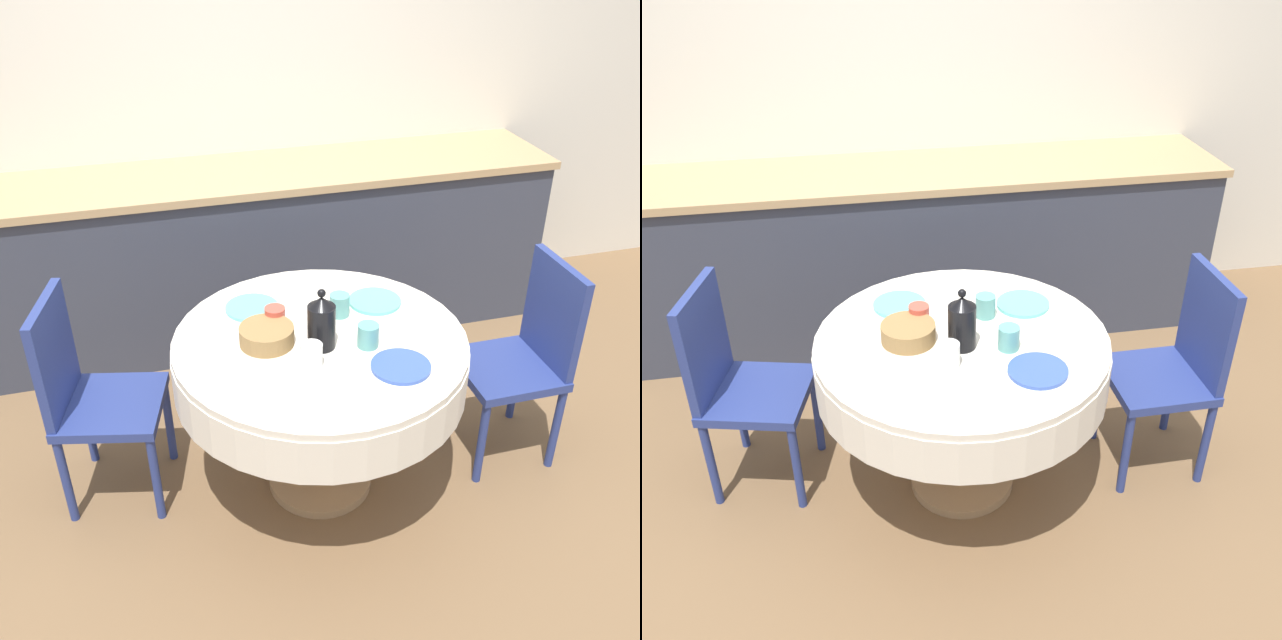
% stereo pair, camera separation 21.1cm
% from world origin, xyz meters
% --- Properties ---
extents(ground_plane, '(12.00, 12.00, 0.00)m').
position_xyz_m(ground_plane, '(0.00, 0.00, 0.00)').
color(ground_plane, brown).
extents(wall_back, '(7.00, 0.05, 2.60)m').
position_xyz_m(wall_back, '(0.00, 1.66, 1.30)').
color(wall_back, silver).
rests_on(wall_back, ground_plane).
extents(kitchen_counter, '(3.24, 0.64, 0.95)m').
position_xyz_m(kitchen_counter, '(0.00, 1.32, 0.48)').
color(kitchen_counter, '#383D4C').
rests_on(kitchen_counter, ground_plane).
extents(dining_table, '(1.14, 1.14, 0.74)m').
position_xyz_m(dining_table, '(0.00, 0.00, 0.61)').
color(dining_table, tan).
rests_on(dining_table, ground_plane).
extents(chair_left, '(0.40, 0.40, 0.92)m').
position_xyz_m(chair_left, '(0.91, 0.00, 0.51)').
color(chair_left, navy).
rests_on(chair_left, ground_plane).
extents(chair_right, '(0.48, 0.48, 0.92)m').
position_xyz_m(chair_right, '(-0.89, 0.21, 0.51)').
color(chair_right, navy).
rests_on(chair_right, ground_plane).
extents(plate_near_left, '(0.22, 0.22, 0.01)m').
position_xyz_m(plate_near_left, '(-0.23, -0.27, 0.75)').
color(plate_near_left, white).
rests_on(plate_near_left, dining_table).
extents(cup_near_left, '(0.08, 0.08, 0.09)m').
position_xyz_m(cup_near_left, '(-0.08, -0.17, 0.79)').
color(cup_near_left, white).
rests_on(cup_near_left, dining_table).
extents(plate_near_right, '(0.22, 0.22, 0.01)m').
position_xyz_m(plate_near_right, '(0.22, -0.27, 0.75)').
color(plate_near_right, '#3856AD').
rests_on(plate_near_right, dining_table).
extents(cup_near_right, '(0.08, 0.08, 0.09)m').
position_xyz_m(cup_near_right, '(0.16, -0.10, 0.79)').
color(cup_near_right, '#5BA39E').
rests_on(cup_near_right, dining_table).
extents(plate_far_left, '(0.22, 0.22, 0.01)m').
position_xyz_m(plate_far_left, '(-0.21, 0.28, 0.75)').
color(plate_far_left, '#60BCB7').
rests_on(plate_far_left, dining_table).
extents(cup_far_left, '(0.08, 0.08, 0.09)m').
position_xyz_m(cup_far_left, '(-0.15, 0.11, 0.79)').
color(cup_far_left, '#CC4C3D').
rests_on(cup_far_left, dining_table).
extents(plate_far_right, '(0.22, 0.22, 0.01)m').
position_xyz_m(plate_far_right, '(0.29, 0.20, 0.75)').
color(plate_far_right, '#60BCB7').
rests_on(plate_far_right, dining_table).
extents(cup_far_right, '(0.08, 0.08, 0.09)m').
position_xyz_m(cup_far_right, '(0.12, 0.14, 0.79)').
color(cup_far_right, '#5BA39E').
rests_on(cup_far_right, dining_table).
extents(coffee_carafe, '(0.10, 0.10, 0.24)m').
position_xyz_m(coffee_carafe, '(-0.01, -0.06, 0.85)').
color(coffee_carafe, black).
rests_on(coffee_carafe, dining_table).
extents(bread_basket, '(0.21, 0.21, 0.07)m').
position_xyz_m(bread_basket, '(-0.20, 0.02, 0.78)').
color(bread_basket, olive).
rests_on(bread_basket, dining_table).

